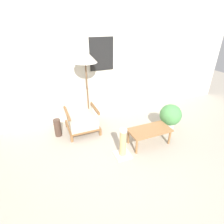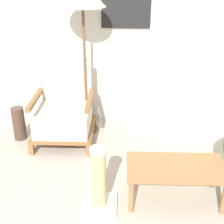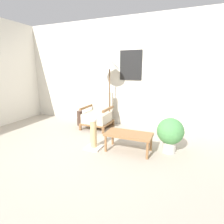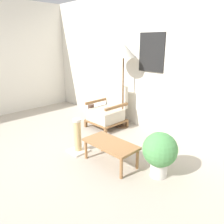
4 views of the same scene
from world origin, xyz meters
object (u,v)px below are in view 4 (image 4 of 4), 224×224
floor_lamp (124,53)px  potted_plant (160,151)px  armchair (108,112)px  vase (91,112)px  scratching_post (78,139)px  coffee_table (110,145)px

floor_lamp → potted_plant: size_ratio=2.73×
armchair → floor_lamp: floor_lamp is taller
vase → scratching_post: bearing=-47.8°
armchair → vase: size_ratio=2.24×
coffee_table → scratching_post: bearing=-169.0°
armchair → potted_plant: bearing=-23.1°
coffee_table → scratching_post: (-0.64, -0.12, -0.06)m
armchair → potted_plant: (1.80, -0.77, 0.03)m
floor_lamp → coffee_table: (0.88, -1.22, -1.23)m
vase → potted_plant: size_ratio=0.62×
potted_plant → vase: bearing=162.3°
floor_lamp → scratching_post: floor_lamp is taller
coffee_table → scratching_post: size_ratio=1.44×
vase → potted_plant: 2.45m
armchair → floor_lamp: bearing=42.6°
scratching_post → armchair: bearing=112.7°
coffee_table → scratching_post: 0.66m
floor_lamp → scratching_post: bearing=-79.8°
coffee_table → scratching_post: scratching_post is taller
floor_lamp → coffee_table: size_ratio=2.07×
armchair → floor_lamp: size_ratio=0.51×
coffee_table → potted_plant: size_ratio=1.32×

